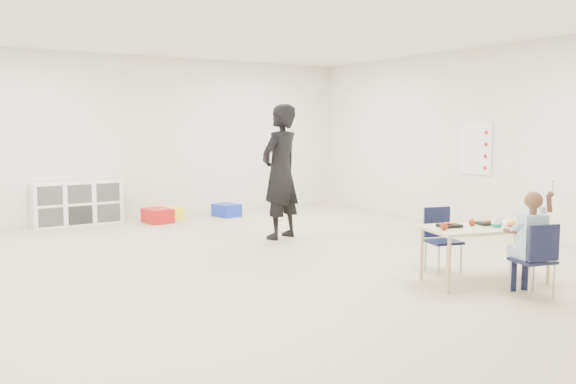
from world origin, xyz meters
TOP-DOWN VIEW (x-y plane):
  - room at (0.00, 0.00)m, footprint 9.00×9.02m
  - table at (1.43, -1.72)m, footprint 1.40×0.95m
  - chair_near at (1.44, -2.28)m, footprint 0.41×0.40m
  - chair_far at (1.43, -1.16)m, footprint 0.41×0.40m
  - child at (1.44, -2.28)m, footprint 0.57×0.57m
  - lunch_tray_near at (1.54, -1.67)m, footprint 0.25×0.21m
  - lunch_tray_far at (1.08, -1.56)m, footprint 0.25×0.21m
  - milk_carton at (1.44, -1.85)m, footprint 0.09×0.09m
  - bread_roll at (1.65, -1.88)m, footprint 0.09×0.09m
  - apple_near at (1.33, -1.64)m, footprint 0.07×0.07m
  - apple_far at (0.90, -1.66)m, footprint 0.07×0.07m
  - cubby_shelf at (-1.20, 4.28)m, footprint 1.40×0.40m
  - rules_poster at (3.98, 0.60)m, footprint 0.02×0.60m
  - adult at (0.96, 1.49)m, footprint 0.81×0.68m
  - bin_red at (-0.04, 3.76)m, footprint 0.44×0.53m
  - bin_yellow at (0.27, 3.98)m, footprint 0.38×0.46m
  - bin_blue at (1.25, 3.78)m, footprint 0.42×0.51m

SIDE VIEW (x-z plane):
  - bin_yellow at x=0.27m, z-range 0.00..0.21m
  - bin_blue at x=1.25m, z-range 0.00..0.22m
  - bin_red at x=-0.04m, z-range 0.00..0.24m
  - table at x=1.43m, z-range 0.00..0.59m
  - cubby_shelf at x=-1.20m, z-range 0.00..0.70m
  - chair_near at x=1.44m, z-range 0.00..0.70m
  - chair_far at x=1.43m, z-range 0.00..0.70m
  - child at x=1.44m, z-range 0.00..1.11m
  - lunch_tray_near at x=1.54m, z-range 0.59..0.62m
  - lunch_tray_far at x=1.08m, z-range 0.59..0.62m
  - bread_roll at x=1.65m, z-range 0.59..0.65m
  - apple_near at x=1.33m, z-range 0.59..0.66m
  - apple_far at x=0.90m, z-range 0.59..0.66m
  - milk_carton at x=1.44m, z-range 0.59..0.69m
  - adult at x=0.96m, z-range 0.00..1.91m
  - rules_poster at x=3.98m, z-range 0.85..1.65m
  - room at x=0.00m, z-range 0.00..2.80m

